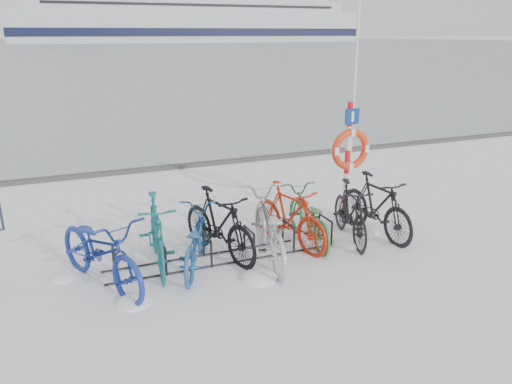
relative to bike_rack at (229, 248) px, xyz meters
The scene contains 16 objects.
ground 0.18m from the bike_rack, ahead, with size 900.00×900.00×0.00m, color white.
ice_sheet 155.00m from the bike_rack, 90.00° to the left, with size 400.00×298.00×0.02m, color #93A0A6.
quay_edge 5.90m from the bike_rack, 90.00° to the left, with size 400.00×0.25×0.10m, color #3F3F42.
bike_rack is the anchor object (origin of this frame).
lifebuoy_station 3.15m from the bike_rack, 17.12° to the left, with size 0.80×0.23×4.17m.
cruise_ferry 192.21m from the bike_rack, 74.91° to the left, with size 128.58×24.27×42.25m.
bike_0 2.04m from the bike_rack, behind, with size 0.77×2.21×1.16m, color navy.
bike_1 1.20m from the bike_rack, behind, with size 0.54×1.92×1.16m, color #18626E.
bike_2 0.65m from the bike_rack, behind, with size 0.64×1.83×0.96m, color #20538D.
bike_3 0.45m from the bike_rack, 119.25° to the left, with size 0.54×1.93×1.16m, color black.
bike_4 0.75m from the bike_rack, 24.20° to the right, with size 0.76×2.18×1.14m, color #A4A8AC.
bike_5 1.22m from the bike_rack, ahead, with size 0.52×1.85×1.11m, color red.
bike_6 1.58m from the bike_rack, ahead, with size 0.64×1.84×0.97m, color #326D38.
bike_7 2.28m from the bike_rack, ahead, with size 0.50×1.78×1.07m, color black.
bike_8 2.85m from the bike_rack, ahead, with size 0.54×1.91×1.15m, color black.
snow_drifts 0.46m from the bike_rack, 21.53° to the right, with size 5.71×1.99×0.20m.
Camera 1 is at (-2.41, -7.08, 3.53)m, focal length 35.00 mm.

